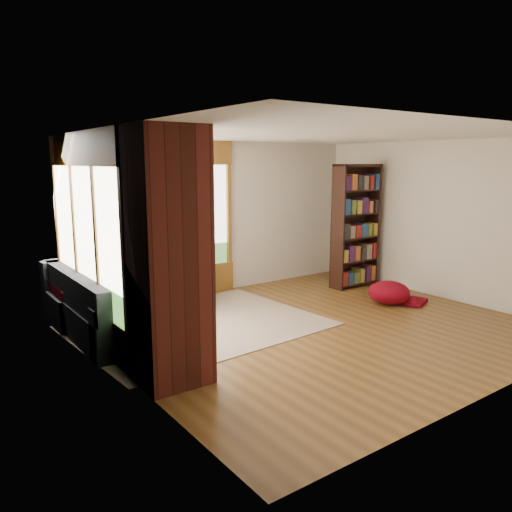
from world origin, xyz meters
TOP-DOWN VIEW (x-y plane):
  - floor at (0.00, 0.00)m, footprint 5.50×5.50m
  - ceiling at (0.00, 0.00)m, footprint 5.50×5.50m
  - wall_back at (0.00, 2.50)m, footprint 5.50×0.04m
  - wall_front at (0.00, -2.50)m, footprint 5.50×0.04m
  - wall_left at (-2.75, 0.00)m, footprint 0.04×5.00m
  - wall_right at (2.75, 0.00)m, footprint 0.04×5.00m
  - windows_back at (-1.20, 2.47)m, footprint 2.82×0.10m
  - windows_left at (-2.72, 1.20)m, footprint 0.10×2.62m
  - roller_blind at (-2.69, 2.03)m, footprint 0.03×0.72m
  - brick_chimney at (-2.40, -0.35)m, footprint 0.70×0.70m
  - sectional_sofa at (-1.95, 1.70)m, footprint 2.20×2.20m
  - area_rug at (-1.31, 1.01)m, footprint 3.40×2.68m
  - bookshelf at (2.14, 1.33)m, footprint 0.95×0.32m
  - pouf at (1.74, 0.19)m, footprint 0.85×0.85m
  - dog_tan at (-1.63, 1.62)m, footprint 1.02×0.77m
  - dog_brindle at (-2.35, 1.31)m, footprint 0.66×0.78m
  - throw_pillows at (-1.86, 1.75)m, footprint 1.98×1.68m

SIDE VIEW (x-z plane):
  - floor at x=0.00m, z-range 0.00..0.00m
  - area_rug at x=-1.31m, z-range 0.00..0.01m
  - pouf at x=1.74m, z-range 0.01..0.37m
  - sectional_sofa at x=-1.95m, z-range -0.10..0.70m
  - dog_brindle at x=-2.35m, z-range 0.54..0.92m
  - throw_pillows at x=-1.86m, z-range 0.54..0.99m
  - dog_tan at x=-1.63m, z-range 0.54..1.04m
  - bookshelf at x=2.14m, z-range 0.00..2.21m
  - wall_back at x=0.00m, z-range 0.00..2.60m
  - wall_front at x=0.00m, z-range 0.00..2.60m
  - wall_left at x=-2.75m, z-range 0.00..2.60m
  - wall_right at x=2.75m, z-range 0.00..2.60m
  - brick_chimney at x=-2.40m, z-range 0.00..2.60m
  - windows_back at x=-1.20m, z-range 0.40..2.30m
  - windows_left at x=-2.72m, z-range 0.40..2.30m
  - roller_blind at x=-2.69m, z-range 1.30..2.20m
  - ceiling at x=0.00m, z-range 2.60..2.60m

